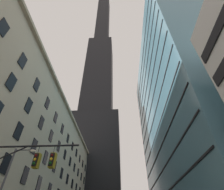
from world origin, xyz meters
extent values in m
cube|color=#BCAF93|center=(-17.55, 31.22, 13.87)|extent=(13.10, 74.43, 27.73)
cube|color=tan|center=(-10.75, 31.22, 27.03)|extent=(0.70, 74.43, 0.60)
cube|color=black|center=(-10.95, 13.00, 8.20)|extent=(0.14, 1.40, 2.20)
cube|color=black|center=(-10.95, 18.00, 8.20)|extent=(0.14, 1.40, 2.20)
cube|color=black|center=(-10.95, 23.00, 8.20)|extent=(0.14, 1.40, 2.20)
cube|color=black|center=(-10.95, 28.00, 8.20)|extent=(0.14, 1.40, 2.20)
cube|color=black|center=(-10.95, 13.00, 12.40)|extent=(0.14, 1.40, 2.20)
cube|color=black|center=(-10.95, 18.00, 12.40)|extent=(0.14, 1.40, 2.20)
cube|color=black|center=(-10.95, 23.00, 12.40)|extent=(0.14, 1.40, 2.20)
cube|color=black|center=(-10.95, 28.00, 12.40)|extent=(0.14, 1.40, 2.20)
cube|color=black|center=(-10.95, 33.00, 12.40)|extent=(0.14, 1.40, 2.20)
cube|color=black|center=(-10.95, 38.00, 12.40)|extent=(0.14, 1.40, 2.20)
cube|color=black|center=(-10.95, 43.00, 12.40)|extent=(0.14, 1.40, 2.20)
cube|color=black|center=(-10.95, 48.00, 12.40)|extent=(0.14, 1.40, 2.20)
cube|color=black|center=(-10.95, 8.00, 16.60)|extent=(0.14, 1.40, 2.20)
cube|color=black|center=(-10.95, 13.00, 16.60)|extent=(0.14, 1.40, 2.20)
cube|color=black|center=(-10.95, 18.00, 16.60)|extent=(0.14, 1.40, 2.20)
cube|color=black|center=(-10.95, 23.00, 16.60)|extent=(0.14, 1.40, 2.20)
cube|color=black|center=(-10.95, 28.00, 16.60)|extent=(0.14, 1.40, 2.20)
cube|color=black|center=(-10.95, 33.00, 16.60)|extent=(0.14, 1.40, 2.20)
cube|color=black|center=(-10.95, 38.00, 16.60)|extent=(0.14, 1.40, 2.20)
cube|color=black|center=(-10.95, 43.00, 16.60)|extent=(0.14, 1.40, 2.20)
cube|color=black|center=(-10.95, 48.00, 16.60)|extent=(0.14, 1.40, 2.20)
cube|color=black|center=(-10.95, 53.00, 16.60)|extent=(0.14, 1.40, 2.20)
cube|color=black|center=(-10.95, 58.00, 16.60)|extent=(0.14, 1.40, 2.20)
cube|color=black|center=(-10.95, 3.00, 20.80)|extent=(0.14, 1.40, 2.20)
cube|color=black|center=(-10.95, 8.00, 20.80)|extent=(0.14, 1.40, 2.20)
cube|color=black|center=(-10.95, 13.00, 20.80)|extent=(0.14, 1.40, 2.20)
cube|color=black|center=(-10.95, 18.00, 20.80)|extent=(0.14, 1.40, 2.20)
cube|color=black|center=(-10.95, 23.00, 20.80)|extent=(0.14, 1.40, 2.20)
cube|color=black|center=(-10.95, 28.00, 20.80)|extent=(0.14, 1.40, 2.20)
cube|color=black|center=(-10.95, 33.00, 20.80)|extent=(0.14, 1.40, 2.20)
cube|color=black|center=(-10.95, 38.00, 20.80)|extent=(0.14, 1.40, 2.20)
cube|color=black|center=(-10.95, 43.00, 20.80)|extent=(0.14, 1.40, 2.20)
cube|color=black|center=(-10.95, 48.00, 20.80)|extent=(0.14, 1.40, 2.20)
cube|color=black|center=(-10.95, 53.00, 20.80)|extent=(0.14, 1.40, 2.20)
cube|color=black|center=(-10.95, 58.00, 20.80)|extent=(0.14, 1.40, 2.20)
cube|color=black|center=(-10.48, 72.49, 24.15)|extent=(24.88, 24.88, 48.31)
cube|color=black|center=(-10.48, 72.49, 83.44)|extent=(17.42, 17.42, 70.27)
cube|color=black|center=(-10.48, 72.49, 162.49)|extent=(11.20, 11.20, 87.83)
cube|color=teal|center=(19.01, 31.40, 27.00)|extent=(16.02, 46.44, 53.99)
cube|color=black|center=(10.96, 31.40, 12.00)|extent=(0.12, 45.44, 0.24)
cube|color=black|center=(10.96, 31.40, 16.00)|extent=(0.12, 45.44, 0.24)
cube|color=black|center=(10.96, 31.40, 20.00)|extent=(0.12, 45.44, 0.24)
cube|color=black|center=(10.96, 31.40, 24.00)|extent=(0.12, 45.44, 0.24)
cube|color=black|center=(10.96, 31.40, 28.00)|extent=(0.12, 45.44, 0.24)
cube|color=black|center=(10.96, 31.40, 32.00)|extent=(0.12, 45.44, 0.24)
cube|color=black|center=(10.96, 31.40, 36.00)|extent=(0.12, 45.44, 0.24)
cube|color=black|center=(10.96, 31.40, 40.00)|extent=(0.12, 45.44, 0.24)
cube|color=black|center=(10.96, 31.40, 44.00)|extent=(0.12, 45.44, 0.24)
cube|color=black|center=(10.96, 31.40, 48.00)|extent=(0.12, 45.44, 0.24)
cylinder|color=black|center=(-3.81, 5.50, 7.01)|extent=(6.43, 0.14, 0.14)
cylinder|color=black|center=(-5.74, 5.50, 6.41)|extent=(2.65, 0.10, 1.35)
cylinder|color=black|center=(-3.60, 5.50, 6.71)|extent=(0.04, 0.04, 0.60)
cube|color=black|center=(-3.60, 5.50, 5.96)|extent=(0.30, 0.30, 0.90)
cube|color=olive|center=(-3.60, 5.67, 5.96)|extent=(0.40, 0.40, 1.04)
sphere|color=#450808|center=(-3.60, 5.34, 6.24)|extent=(0.20, 0.20, 0.20)
sphere|color=yellow|center=(-3.60, 5.34, 5.96)|extent=(0.20, 0.20, 0.20)
sphere|color=#083D10|center=(-3.60, 5.34, 5.68)|extent=(0.20, 0.20, 0.20)
cylinder|color=black|center=(-2.42, 5.50, 6.71)|extent=(0.04, 0.04, 0.60)
cube|color=black|center=(-2.42, 5.50, 5.96)|extent=(0.30, 0.30, 0.90)
cube|color=olive|center=(-2.42, 5.67, 5.96)|extent=(0.40, 0.40, 1.04)
sphere|color=#450808|center=(-2.42, 5.34, 6.24)|extent=(0.20, 0.20, 0.20)
sphere|color=yellow|center=(-2.42, 5.34, 5.96)|extent=(0.20, 0.20, 0.20)
sphere|color=#083D10|center=(-2.42, 5.34, 5.68)|extent=(0.20, 0.20, 0.20)
cylinder|color=#47474C|center=(-6.92, 9.15, 8.21)|extent=(1.76, 0.10, 0.10)
ellipsoid|color=#EFE5C6|center=(-6.04, 9.15, 8.11)|extent=(0.56, 0.32, 0.24)
camera|label=1|loc=(2.56, -6.45, 1.83)|focal=26.93mm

